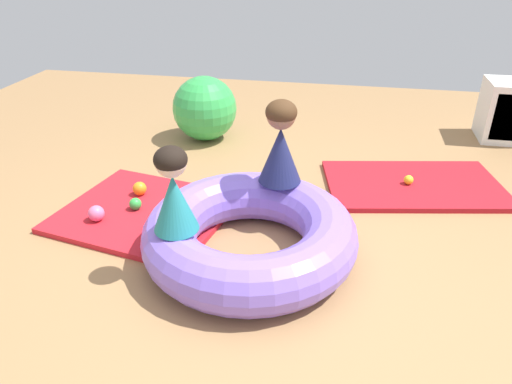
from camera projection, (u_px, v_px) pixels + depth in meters
name	position (u px, v px, depth m)	size (l,w,h in m)	color
ground_plane	(269.00, 262.00, 2.88)	(8.00, 8.00, 0.00)	#9E7549
gym_mat_far_left	(413.00, 185.00, 3.73)	(1.34, 0.81, 0.04)	#B21923
gym_mat_front	(145.00, 212.00, 3.36)	(1.12, 0.98, 0.04)	red
inflatable_cushion	(250.00, 234.00, 2.85)	(1.29, 1.29, 0.33)	#8466E0
child_in_navy	(281.00, 143.00, 3.00)	(0.40, 0.40, 0.55)	navy
child_in_teal	(173.00, 191.00, 2.50)	(0.25, 0.25, 0.49)	teal
play_ball_green	(135.00, 204.00, 3.34)	(0.09, 0.09, 0.09)	green
play_ball_blue	(195.00, 209.00, 3.28)	(0.09, 0.09, 0.09)	blue
play_ball_yellow	(409.00, 180.00, 3.68)	(0.07, 0.07, 0.07)	yellow
play_ball_orange	(140.00, 189.00, 3.52)	(0.10, 0.10, 0.10)	orange
play_ball_pink	(96.00, 213.00, 3.20)	(0.11, 0.11, 0.11)	pink
exercise_ball_large	(205.00, 108.00, 4.49)	(0.61, 0.61, 0.61)	green
storage_cube	(507.00, 112.00, 4.48)	(0.44, 0.44, 0.56)	white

